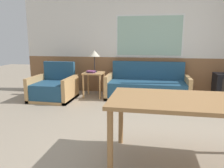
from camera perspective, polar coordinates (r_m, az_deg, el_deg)
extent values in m
plane|color=gray|center=(3.13, 15.76, -14.19)|extent=(16.00, 16.00, 0.00)
cube|color=#8E603D|center=(5.53, 13.69, 1.99)|extent=(7.20, 0.06, 0.90)
cube|color=silver|center=(5.47, 14.38, 16.07)|extent=(7.20, 0.06, 1.80)
cube|color=white|center=(5.41, 9.65, 12.30)|extent=(1.60, 0.01, 1.00)
cube|color=#99BCA8|center=(5.40, 9.65, 12.30)|extent=(1.52, 0.02, 0.92)
cube|color=tan|center=(5.10, 9.02, -3.45)|extent=(1.86, 0.77, 0.06)
cube|color=navy|center=(5.03, 9.09, -1.32)|extent=(1.70, 0.69, 0.34)
cube|color=navy|center=(5.31, 9.33, 3.54)|extent=(1.70, 0.10, 0.43)
cube|color=tan|center=(5.14, -0.84, -0.45)|extent=(0.08, 0.77, 0.54)
cube|color=tan|center=(5.10, 19.13, -1.19)|extent=(0.08, 0.77, 0.54)
cube|color=tan|center=(5.13, -14.98, -3.61)|extent=(0.91, 0.85, 0.06)
cube|color=navy|center=(5.07, -15.19, -1.53)|extent=(0.75, 0.77, 0.33)
cube|color=navy|center=(5.35, -13.58, 3.40)|extent=(0.75, 0.10, 0.43)
cube|color=tan|center=(5.27, -19.19, -0.84)|extent=(0.08, 0.85, 0.53)
cube|color=tan|center=(4.91, -10.75, -1.26)|extent=(0.08, 0.85, 0.53)
cube|color=tan|center=(5.13, -4.82, 2.88)|extent=(0.45, 0.45, 0.03)
cylinder|color=tan|center=(5.05, -7.51, -0.67)|extent=(0.04, 0.04, 0.55)
cylinder|color=tan|center=(4.95, -3.17, -0.85)|extent=(0.04, 0.04, 0.55)
cylinder|color=tan|center=(5.42, -6.23, 0.20)|extent=(0.04, 0.04, 0.55)
cylinder|color=tan|center=(5.32, -2.17, 0.05)|extent=(0.04, 0.04, 0.55)
cylinder|color=#262628|center=(5.20, -4.54, 3.28)|extent=(0.12, 0.12, 0.02)
cylinder|color=#262628|center=(5.18, -4.57, 5.29)|extent=(0.02, 0.02, 0.35)
cone|color=beige|center=(5.16, -4.62, 7.99)|extent=(0.26, 0.26, 0.14)
cube|color=#994C84|center=(5.05, -5.38, 2.99)|extent=(0.18, 0.17, 0.02)
cube|color=black|center=(5.06, -5.46, 3.18)|extent=(0.21, 0.17, 0.02)
cube|color=#994C84|center=(5.05, -5.54, 3.37)|extent=(0.19, 0.17, 0.02)
cube|color=#9E7042|center=(2.41, 20.40, -4.23)|extent=(1.73, 0.84, 0.04)
cylinder|color=#9E7042|center=(2.20, -0.50, -15.27)|extent=(0.06, 0.06, 0.69)
cylinder|color=#9E7042|center=(2.85, 2.32, -8.79)|extent=(0.06, 0.06, 0.69)
cylinder|color=black|center=(5.10, 25.77, -4.23)|extent=(0.04, 0.04, 0.10)
cylinder|color=black|center=(5.42, 24.85, -3.27)|extent=(0.04, 0.04, 0.10)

